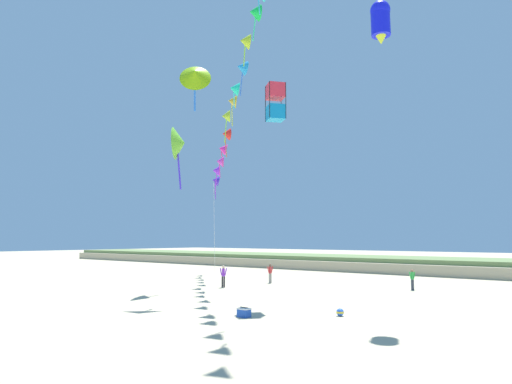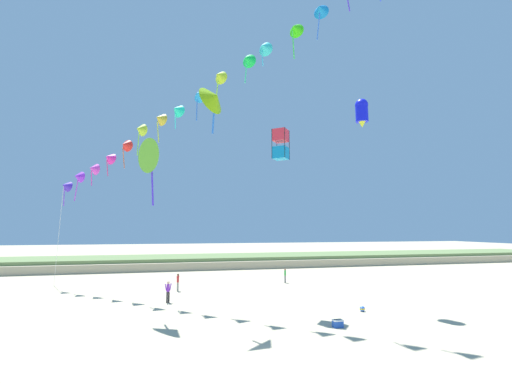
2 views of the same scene
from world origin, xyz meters
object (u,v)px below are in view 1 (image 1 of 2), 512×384
(person_near_right, at_px, (270,272))
(large_kite_high_solo, at_px, (275,102))
(large_kite_low_lead, at_px, (380,21))
(beach_cooler, at_px, (244,313))
(person_near_left, at_px, (412,278))
(large_kite_mid_trail, at_px, (179,143))
(large_kite_outer_drift, at_px, (195,75))
(person_mid_center, at_px, (223,275))
(beach_ball, at_px, (340,312))

(person_near_right, bearing_deg, large_kite_high_solo, -51.05)
(large_kite_low_lead, distance_m, beach_cooler, 16.29)
(person_near_left, bearing_deg, large_kite_low_lead, -75.39)
(large_kite_high_solo, height_order, beach_cooler, large_kite_high_solo)
(large_kite_mid_trail, relative_size, large_kite_outer_drift, 1.33)
(person_mid_center, bearing_deg, beach_ball, -24.22)
(beach_ball, bearing_deg, large_kite_low_lead, 49.88)
(person_near_right, distance_m, large_kite_mid_trail, 12.99)
(person_near_left, xyz_separation_m, large_kite_high_solo, (-3.87, -11.17, 11.02))
(large_kite_low_lead, height_order, large_kite_outer_drift, large_kite_low_lead)
(person_near_left, relative_size, person_mid_center, 0.90)
(person_mid_center, height_order, large_kite_low_lead, large_kite_low_lead)
(large_kite_low_lead, relative_size, large_kite_high_solo, 1.05)
(large_kite_mid_trail, bearing_deg, large_kite_outer_drift, -29.45)
(large_kite_mid_trail, distance_m, large_kite_outer_drift, 5.78)
(person_near_left, height_order, large_kite_outer_drift, large_kite_outer_drift)
(large_kite_outer_drift, height_order, beach_ball, large_kite_outer_drift)
(person_mid_center, relative_size, large_kite_high_solo, 0.74)
(beach_ball, bearing_deg, person_near_right, 138.89)
(person_near_right, relative_size, beach_cooler, 2.72)
(beach_ball, bearing_deg, large_kite_mid_trail, 170.70)
(large_kite_low_lead, bearing_deg, beach_cooler, -134.94)
(large_kite_low_lead, bearing_deg, beach_ball, -130.12)
(large_kite_mid_trail, bearing_deg, beach_cooler, -26.47)
(large_kite_high_solo, height_order, large_kite_outer_drift, large_kite_outer_drift)
(person_near_right, height_order, beach_cooler, person_near_right)
(person_mid_center, height_order, large_kite_high_solo, large_kite_high_solo)
(person_near_left, distance_m, beach_cooler, 16.31)
(person_near_left, distance_m, large_kite_outer_drift, 20.74)
(person_near_right, bearing_deg, person_near_left, 12.02)
(person_mid_center, distance_m, large_kite_outer_drift, 14.78)
(person_mid_center, distance_m, large_kite_high_solo, 14.05)
(person_near_right, height_order, large_kite_outer_drift, large_kite_outer_drift)
(person_mid_center, bearing_deg, person_near_left, 31.48)
(large_kite_low_lead, bearing_deg, large_kite_mid_trail, 178.50)
(large_kite_low_lead, bearing_deg, large_kite_outer_drift, -171.52)
(large_kite_low_lead, distance_m, large_kite_mid_trail, 16.43)
(large_kite_mid_trail, bearing_deg, large_kite_high_solo, -2.64)
(person_near_right, distance_m, beach_cooler, 16.47)
(large_kite_outer_drift, xyz_separation_m, beach_ball, (10.35, -0.13, -14.11))
(large_kite_high_solo, bearing_deg, beach_cooler, -70.24)
(person_mid_center, height_order, large_kite_outer_drift, large_kite_outer_drift)
(beach_cooler, bearing_deg, large_kite_high_solo, 109.76)
(person_near_right, relative_size, large_kite_mid_trail, 0.34)
(large_kite_outer_drift, bearing_deg, person_near_right, 100.44)
(large_kite_mid_trail, bearing_deg, person_near_right, 76.99)
(large_kite_low_lead, relative_size, beach_cooler, 4.06)
(large_kite_high_solo, bearing_deg, large_kite_outer_drift, -161.04)
(large_kite_low_lead, height_order, large_kite_high_solo, large_kite_low_lead)
(person_near_left, xyz_separation_m, large_kite_mid_trail, (-12.95, -10.75, 9.77))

